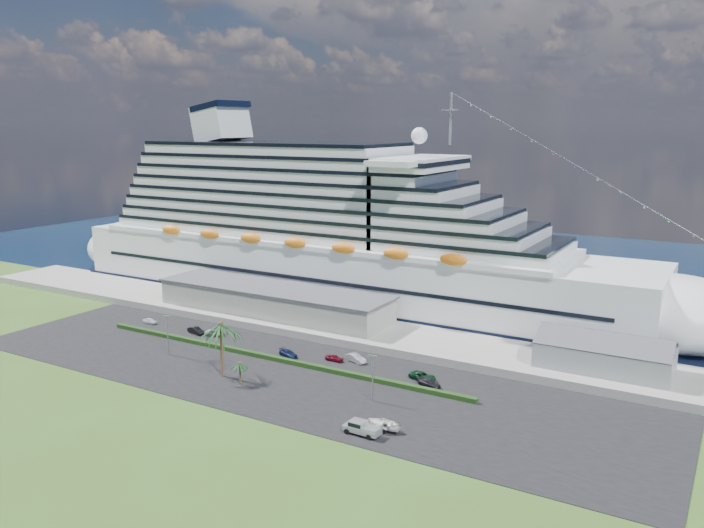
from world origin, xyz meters
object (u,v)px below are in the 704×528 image
Objects in this scene: cruise_ship at (337,239)px; boat_trailer at (384,424)px; pickup_truck at (361,427)px; parked_car_3 at (288,353)px.

cruise_ship reaches higher than boat_trailer.
cruise_ship is 29.30× the size of boat_trailer.
pickup_truck is 0.93× the size of boat_trailer.
pickup_truck is at bearing -55.85° from cruise_ship.
cruise_ship is 83.87m from pickup_truck.
pickup_truck is at bearing -129.96° from boat_trailer.
parked_car_3 is at bearing -70.61° from cruise_ship.
parked_car_3 is 38.60m from pickup_truck.
cruise_ship is at bearing 37.82° from parked_car_3.
boat_trailer is at bearing -103.70° from parked_car_3.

